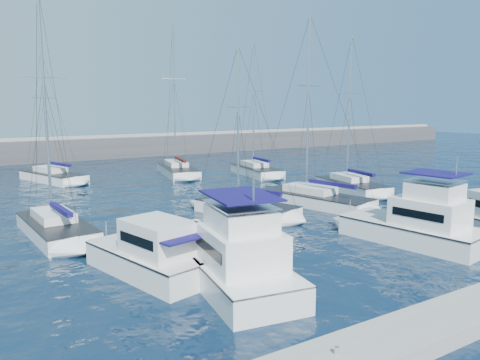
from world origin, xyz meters
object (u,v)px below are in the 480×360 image
sailboat_mid_d (315,199)px  sailboat_back_a (53,177)px  motor_yacht_port_inner (233,260)px  sailboat_back_c (256,170)px  sailboat_mid_e (351,186)px  sailboat_back_b (177,170)px  sailboat_mid_c (246,208)px  sailboat_mid_a (56,228)px  motor_yacht_port_outer (151,256)px  motor_yacht_stbd_inner (419,225)px

sailboat_mid_d → sailboat_back_a: (-15.76, 23.89, -0.01)m
motor_yacht_port_inner → sailboat_back_c: bearing=63.5°
motor_yacht_port_inner → sailboat_mid_e: 25.49m
sailboat_back_b → sailboat_mid_d: bearing=-71.7°
sailboat_mid_c → sailboat_mid_a: bearing=154.4°
sailboat_mid_c → sailboat_mid_d: size_ratio=0.82×
sailboat_mid_e → sailboat_back_b: sailboat_back_b is taller
motor_yacht_port_outer → motor_yacht_port_inner: size_ratio=0.75×
motor_yacht_stbd_inner → sailboat_back_b: 32.84m
sailboat_mid_a → sailboat_mid_c: 13.07m
motor_yacht_port_outer → sailboat_mid_d: (17.07, 8.04, -0.43)m
sailboat_back_b → sailboat_back_c: 9.20m
motor_yacht_port_inner → motor_yacht_stbd_inner: bearing=7.3°
sailboat_mid_e → sailboat_back_a: sailboat_mid_e is taller
sailboat_mid_c → sailboat_mid_e: bearing=-7.1°
sailboat_mid_d → sailboat_back_a: size_ratio=1.09×
sailboat_back_c → sailboat_mid_a: bearing=-141.3°
sailboat_mid_d → sailboat_back_c: (5.14, 16.29, 0.01)m
sailboat_back_b → sailboat_back_a: bearing=-178.5°
sailboat_mid_a → sailboat_mid_c: size_ratio=1.24×
sailboat_mid_d → sailboat_back_a: sailboat_mid_d is taller
sailboat_mid_a → motor_yacht_stbd_inner: bearing=-39.9°
motor_yacht_port_outer → sailboat_mid_c: (10.46, 8.07, -0.44)m
motor_yacht_port_outer → sailboat_back_c: 32.95m
motor_yacht_port_outer → sailboat_mid_a: sailboat_mid_a is taller
motor_yacht_port_outer → sailboat_back_b: bearing=50.0°
sailboat_mid_a → sailboat_back_a: 22.75m
sailboat_back_a → sailboat_back_c: 22.24m
motor_yacht_port_outer → sailboat_back_b: 32.96m
sailboat_mid_c → sailboat_back_b: 21.87m
sailboat_back_a → sailboat_back_c: sailboat_back_c is taller
sailboat_mid_d → sailboat_back_c: sailboat_back_c is taller
sailboat_mid_e → motor_yacht_port_inner: bearing=-137.3°
sailboat_mid_d → sailboat_mid_a: bearing=162.6°
sailboat_back_c → sailboat_mid_d: bearing=-99.7°
motor_yacht_stbd_inner → sailboat_back_a: bearing=101.7°
sailboat_mid_c → sailboat_mid_d: (6.61, -0.03, 0.01)m
motor_yacht_port_inner → sailboat_back_a: (-1.44, 34.85, -0.63)m
sailboat_back_a → sailboat_back_b: sailboat_back_b is taller
motor_yacht_stbd_inner → sailboat_back_c: (7.04, 27.62, -0.61)m
motor_yacht_port_outer → sailboat_back_a: bearing=73.9°
sailboat_back_c → motor_yacht_stbd_inner: bearing=-96.5°
sailboat_mid_c → sailboat_mid_e: sailboat_mid_e is taller
motor_yacht_port_inner → sailboat_back_c: size_ratio=0.64×
sailboat_mid_d → sailboat_back_b: (-2.45, 21.49, 0.02)m
motor_yacht_port_inner → sailboat_mid_e: (21.35, 13.91, -0.61)m
sailboat_mid_c → sailboat_mid_e: (13.65, 2.93, 0.02)m
motor_yacht_port_inner → sailboat_back_a: 34.89m
sailboat_mid_a → motor_yacht_port_inner: bearing=-71.0°
motor_yacht_port_outer → sailboat_back_c: bearing=33.9°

